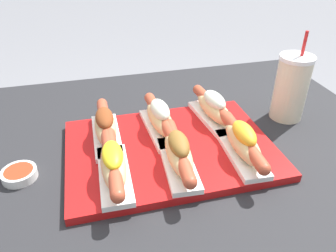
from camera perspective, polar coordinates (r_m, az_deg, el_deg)
name	(u,v)px	position (r m, az deg, el deg)	size (l,w,h in m)	color
patio_table	(175,249)	(0.99, 1.23, -20.69)	(1.10, 0.94, 0.68)	#232326
serving_tray	(170,149)	(0.75, 0.38, -3.98)	(0.46, 0.33, 0.02)	#B71414
hot_dog_0	(113,164)	(0.64, -9.50, -6.51)	(0.07, 0.22, 0.07)	white
hot_dog_1	(178,153)	(0.66, 1.84, -4.66)	(0.07, 0.22, 0.07)	white
hot_dog_2	(243,142)	(0.71, 12.91, -2.77)	(0.07, 0.22, 0.07)	white
hot_dog_3	(105,126)	(0.76, -10.84, -0.04)	(0.06, 0.22, 0.07)	white
hot_dog_4	(160,118)	(0.77, -1.39, 1.37)	(0.07, 0.22, 0.08)	white
hot_dog_5	(214,108)	(0.82, 7.99, 3.10)	(0.08, 0.22, 0.08)	white
sauce_bowl	(19,174)	(0.74, -24.49, -7.65)	(0.07, 0.07, 0.02)	white
drink_cup	(291,88)	(0.90, 20.63, 6.28)	(0.09, 0.09, 0.23)	beige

